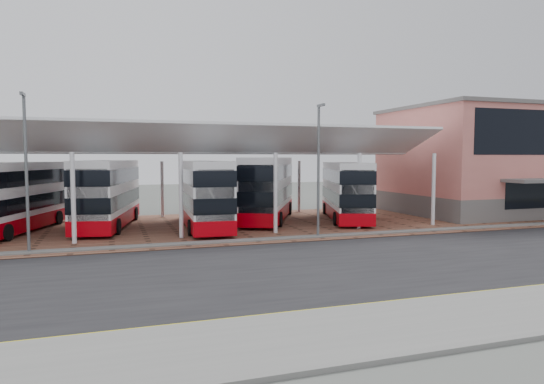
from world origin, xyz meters
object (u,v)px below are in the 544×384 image
Objects in this scene: bus_2 at (108,194)px; bus_5 at (346,191)px; bus_1 at (15,197)px; bus_4 at (268,189)px; bus_3 at (204,194)px; terminal at (499,160)px.

bus_2 reaches higher than bus_5.
bus_5 is at bearing 15.01° from bus_1.
bus_4 is at bearing -177.32° from bus_5.
bus_4 is at bearing 26.67° from bus_3.
terminal reaches higher than bus_3.
bus_3 is 1.02× the size of bus_5.
terminal is at bearing 17.04° from bus_1.
bus_2 is 1.02× the size of bus_3.
bus_3 is at bearing -8.41° from bus_2.
terminal is 38.95m from bus_1.
bus_4 is (11.75, 0.09, 0.10)m from bus_2.
bus_2 is (5.70, 0.57, 0.05)m from bus_1.
terminal is at bearing 6.43° from bus_3.
bus_5 is (23.28, -1.00, -0.04)m from bus_1.
bus_1 is 12.10m from bus_3.
terminal is at bearing 23.25° from bus_4.
bus_1 reaches higher than bus_5.
bus_2 is (-33.18, 0.85, -2.30)m from terminal.
terminal is 1.63× the size of bus_1.
bus_4 reaches higher than bus_3.
bus_2 is 0.98× the size of bus_4.
bus_4 is (-21.43, 0.94, -2.20)m from terminal.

